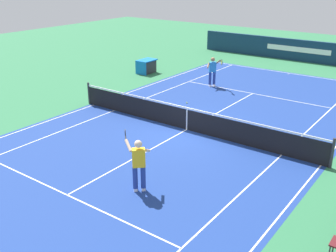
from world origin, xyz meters
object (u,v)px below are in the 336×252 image
(tennis_player_near, at_px, (138,162))
(tennis_ball, at_px, (187,103))
(equipment_cart_tarped, at_px, (146,66))
(tennis_net, at_px, (187,119))
(tennis_player_far, at_px, (213,70))

(tennis_player_near, xyz_separation_m, tennis_ball, (-7.79, -3.45, -0.90))
(tennis_ball, xyz_separation_m, equipment_cart_tarped, (-3.67, -5.55, 0.40))
(tennis_net, relative_size, equipment_cart_tarped, 9.36)
(tennis_player_near, relative_size, tennis_ball, 25.71)
(tennis_net, height_order, tennis_ball, tennis_net)
(tennis_ball, bearing_deg, tennis_player_near, 23.90)
(tennis_ball, relative_size, equipment_cart_tarped, 0.05)
(tennis_net, distance_m, equipment_cart_tarped, 9.95)
(tennis_player_near, height_order, equipment_cart_tarped, tennis_player_near)
(tennis_net, distance_m, tennis_ball, 3.50)
(tennis_player_far, bearing_deg, tennis_net, 21.48)
(tennis_net, height_order, equipment_cart_tarped, tennis_net)
(tennis_net, xyz_separation_m, equipment_cart_tarped, (-6.56, -7.48, -0.05))
(tennis_player_near, bearing_deg, equipment_cart_tarped, -141.84)
(tennis_net, xyz_separation_m, tennis_ball, (-2.89, -1.93, -0.46))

